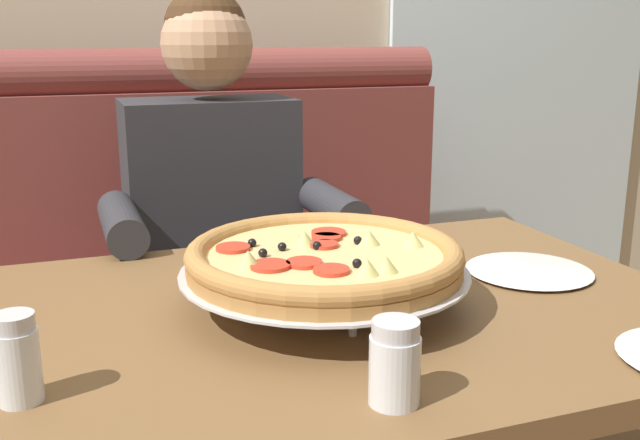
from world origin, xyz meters
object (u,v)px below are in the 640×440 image
dining_table (336,365)px  shaker_oregano (395,369)px  patio_chair (387,171)px  pizza (324,259)px  plate_near_right (529,268)px  diner_main (221,237)px  booth_bench (222,319)px  shaker_parmesan (18,365)px

dining_table → shaker_oregano: 0.35m
dining_table → patio_chair: (1.11, 2.16, -0.13)m
pizza → plate_near_right: bearing=4.6°
diner_main → patio_chair: size_ratio=1.48×
dining_table → shaker_oregano: shaker_oregano is taller
dining_table → shaker_oregano: bearing=-99.0°
diner_main → pizza: bearing=-87.2°
booth_bench → shaker_oregano: (-0.05, -1.18, 0.40)m
shaker_parmesan → plate_near_right: shaker_parmesan is taller
dining_table → shaker_parmesan: bearing=-160.7°
shaker_oregano → patio_chair: (1.16, 2.47, -0.27)m
pizza → shaker_oregano: bearing=-95.5°
dining_table → diner_main: size_ratio=0.91×
plate_near_right → booth_bench: bearing=114.6°
shaker_oregano → patio_chair: size_ratio=0.12×
shaker_oregano → shaker_parmesan: 0.43m
plate_near_right → patio_chair: size_ratio=0.26×
diner_main → booth_bench: bearing=79.5°
booth_bench → shaker_parmesan: (-0.45, -1.03, 0.40)m
shaker_oregano → shaker_parmesan: (-0.41, 0.15, 0.00)m
dining_table → patio_chair: bearing=62.8°
pizza → plate_near_right: 0.41m
dining_table → patio_chair: patio_chair is taller
dining_table → diner_main: 0.61m
diner_main → plate_near_right: size_ratio=5.71×
diner_main → plate_near_right: diner_main is taller
dining_table → pizza: size_ratio=2.59×
shaker_parmesan → booth_bench: bearing=66.2°
booth_bench → pizza: bearing=-91.3°
booth_bench → plate_near_right: size_ratio=6.60×
shaker_parmesan → pizza: bearing=20.1°
dining_table → pizza: (-0.02, 0.00, 0.18)m
shaker_oregano → patio_chair: bearing=64.9°
pizza → shaker_oregano: pizza is taller
dining_table → diner_main: diner_main is taller
dining_table → plate_near_right: bearing=4.9°
booth_bench → patio_chair: bearing=49.3°
pizza → diner_main: bearing=92.8°
pizza → shaker_oregano: 0.32m
pizza → patio_chair: size_ratio=0.52×
booth_bench → diner_main: 0.41m
dining_table → plate_near_right: 0.40m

